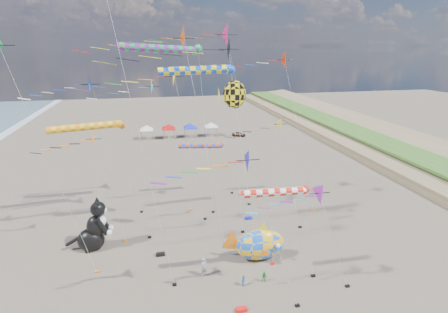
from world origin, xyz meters
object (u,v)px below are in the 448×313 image
Objects in this scene: child_green at (264,277)px; person_adult at (204,267)px; parked_car at (239,134)px; cat_inflatable at (92,224)px; fish_inflatable at (260,245)px; child_blue at (243,281)px.

person_adult is at bearing -177.63° from child_green.
cat_inflatable is at bearing 173.72° from parked_car.
fish_inflatable is at bearing 104.37° from child_green.
cat_inflatable reaches higher than person_adult.
parked_car is (10.66, 49.09, -1.19)m from fish_inflatable.
fish_inflatable is 2.09× the size of parked_car.
child_green is at bearing -27.52° from cat_inflatable.
cat_inflatable is 1.79× the size of parked_car.
child_blue is (13.77, -9.27, -2.31)m from cat_inflatable.
cat_inflatable is at bearing 174.35° from child_green.
cat_inflatable reaches higher than child_blue.
person_adult is at bearing -167.17° from fish_inflatable.
person_adult is (10.58, -7.06, -1.92)m from cat_inflatable.
parked_car is (13.28, 52.62, 0.01)m from child_blue.
cat_inflatable is 12.87m from person_adult.
fish_inflatable reaches higher than person_adult.
fish_inflatable is at bearing -16.63° from cat_inflatable.
cat_inflatable reaches higher than child_green.
person_adult is 1.74× the size of child_blue.
cat_inflatable reaches higher than parked_car.
child_blue is 0.33× the size of parked_car.
person_adult is at bearing 89.04° from child_blue.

